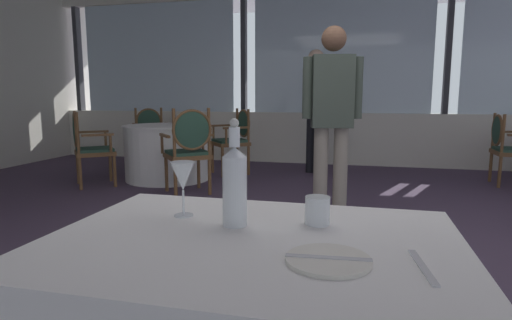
{
  "coord_description": "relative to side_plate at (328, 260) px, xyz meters",
  "views": [
    {
      "loc": [
        0.34,
        -2.85,
        1.14
      ],
      "look_at": [
        -0.0,
        -1.43,
        0.91
      ],
      "focal_mm": 29.75,
      "sensor_mm": 36.0,
      "label": 1
    }
  ],
  "objects": [
    {
      "name": "dining_chair_0_2",
      "position": [
        1.88,
        4.93,
        -0.21
      ],
      "size": [
        0.47,
        0.54,
        0.91
      ],
      "rotation": [
        0.0,
        0.0,
        12.56
      ],
      "color": "brown",
      "rests_on": "ground_plane"
    },
    {
      "name": "dining_chair_1_0",
      "position": [
        -3.24,
        3.61,
        -0.2
      ],
      "size": [
        0.65,
        0.66,
        0.94
      ],
      "rotation": [
        0.0,
        0.0,
        6.98
      ],
      "color": "brown",
      "rests_on": "ground_plane"
    },
    {
      "name": "background_table_1",
      "position": [
        -2.46,
        4.26,
        -0.37
      ],
      "size": [
        1.16,
        1.16,
        0.74
      ],
      "color": "white",
      "rests_on": "ground_plane"
    },
    {
      "name": "dinner_fork",
      "position": [
        0.22,
        0.02,
        -0.0
      ],
      "size": [
        0.04,
        0.21,
        0.0
      ],
      "primitive_type": "cube",
      "rotation": [
        0.0,
        0.0,
        1.7
      ],
      "color": "silver",
      "rests_on": "foreground_table"
    },
    {
      "name": "window_wall_far",
      "position": [
        -0.28,
        6.11,
        0.45
      ],
      "size": [
        10.24,
        0.14,
        2.99
      ],
      "color": "silver",
      "rests_on": "ground_plane"
    },
    {
      "name": "water_bottle",
      "position": [
        -0.3,
        0.23,
        0.13
      ],
      "size": [
        0.08,
        0.08,
        0.33
      ],
      "color": "white",
      "rests_on": "foreground_table"
    },
    {
      "name": "side_plate",
      "position": [
        0.0,
        0.0,
        0.0
      ],
      "size": [
        0.21,
        0.21,
        0.01
      ],
      "primitive_type": "cylinder",
      "color": "silver",
      "rests_on": "foreground_table"
    },
    {
      "name": "water_tumbler",
      "position": [
        -0.06,
        0.3,
        0.04
      ],
      "size": [
        0.08,
        0.08,
        0.09
      ],
      "primitive_type": "cylinder",
      "color": "white",
      "rests_on": "foreground_table"
    },
    {
      "name": "dining_chair_1_2",
      "position": [
        -1.69,
        4.9,
        -0.19
      ],
      "size": [
        0.65,
        0.66,
        0.94
      ],
      "rotation": [
        0.0,
        0.0,
        10.12
      ],
      "color": "brown",
      "rests_on": "ground_plane"
    },
    {
      "name": "diner_person_0",
      "position": [
        -0.57,
        5.17,
        0.28
      ],
      "size": [
        0.39,
        0.42,
        1.78
      ],
      "rotation": [
        0.0,
        0.0,
        0.73
      ],
      "color": "black",
      "rests_on": "ground_plane"
    },
    {
      "name": "dining_chair_1_3",
      "position": [
        -3.11,
        5.03,
        -0.18
      ],
      "size": [
        0.66,
        0.65,
        0.94
      ],
      "rotation": [
        0.0,
        0.0,
        11.69
      ],
      "color": "brown",
      "rests_on": "ground_plane"
    },
    {
      "name": "diner_person_1",
      "position": [
        -0.18,
        2.87,
        0.25
      ],
      "size": [
        0.52,
        0.27,
        1.74
      ],
      "rotation": [
        0.0,
        0.0,
        4.92
      ],
      "color": "gray",
      "rests_on": "ground_plane"
    },
    {
      "name": "wine_glass",
      "position": [
        -0.5,
        0.28,
        0.13
      ],
      "size": [
        0.08,
        0.08,
        0.18
      ],
      "color": "white",
      "rests_on": "foreground_table"
    },
    {
      "name": "ground_plane",
      "position": [
        -0.28,
        1.86,
        -0.74
      ],
      "size": [
        14.72,
        14.72,
        0.0
      ],
      "primitive_type": "plane",
      "color": "#47384C"
    },
    {
      "name": "dining_chair_1_1",
      "position": [
        -1.82,
        3.48,
        -0.17
      ],
      "size": [
        0.66,
        0.65,
        1.0
      ],
      "rotation": [
        0.0,
        0.0,
        8.55
      ],
      "color": "brown",
      "rests_on": "ground_plane"
    },
    {
      "name": "butter_knife",
      "position": [
        0.0,
        0.0,
        0.01
      ],
      "size": [
        0.21,
        0.03,
        0.0
      ],
      "primitive_type": "cube",
      "rotation": [
        0.0,
        0.0,
        0.08
      ],
      "color": "silver",
      "rests_on": "foreground_table"
    }
  ]
}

